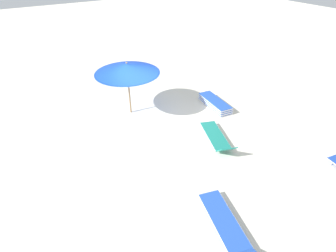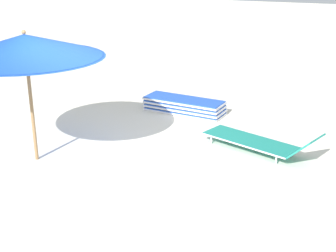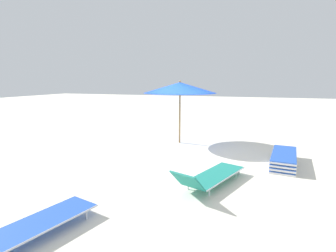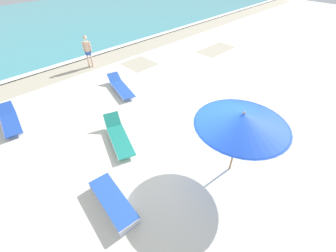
% 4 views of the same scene
% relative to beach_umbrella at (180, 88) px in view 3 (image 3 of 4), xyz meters
% --- Properties ---
extents(ground_plane, '(60.00, 60.00, 0.16)m').
position_rel_beach_umbrella_xyz_m(ground_plane, '(-0.38, 1.32, -2.08)').
color(ground_plane, silver).
extents(beach_umbrella, '(2.59, 2.59, 2.26)m').
position_rel_beach_umbrella_xyz_m(beach_umbrella, '(0.00, 0.00, 0.00)').
color(beach_umbrella, '#9E7547').
rests_on(beach_umbrella, ground_plane).
extents(lounger_stack, '(0.81, 1.91, 0.32)m').
position_rel_beach_umbrella_xyz_m(lounger_stack, '(-3.40, 1.51, -1.84)').
color(lounger_stack, blue).
rests_on(lounger_stack, ground_plane).
extents(sun_lounger_beside_umbrella, '(1.30, 2.26, 0.57)m').
position_rel_beach_umbrella_xyz_m(sun_lounger_beside_umbrella, '(-1.77, 3.59, -1.79)').
color(sun_lounger_beside_umbrella, '#1E8475').
rests_on(sun_lounger_beside_umbrella, ground_plane).
extents(sun_lounger_near_water_left, '(1.15, 2.38, 0.47)m').
position_rel_beach_umbrella_xyz_m(sun_lounger_near_water_left, '(0.38, 6.53, -1.80)').
color(sun_lounger_near_water_left, blue).
rests_on(sun_lounger_near_water_left, ground_plane).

